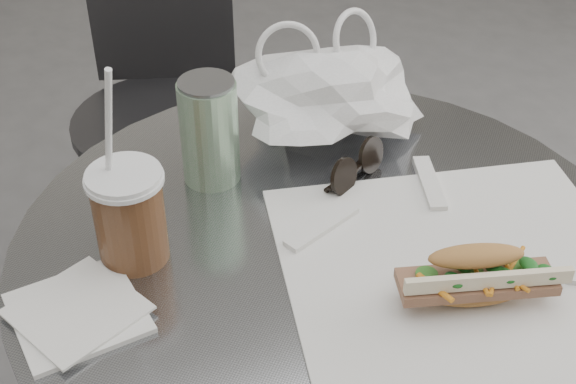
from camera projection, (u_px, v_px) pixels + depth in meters
name	position (u px, v px, depth m)	size (l,w,h in m)	color
chair_far	(171.00, 162.00, 1.80)	(0.41, 0.44, 0.74)	#2B2B2D
sandwich_paper	(461.00, 272.00, 0.92)	(0.40, 0.38, 0.00)	white
banh_mi	(476.00, 276.00, 0.86)	(0.22, 0.14, 0.07)	#AE6D41
iced_coffee	(129.00, 214.00, 0.91)	(0.09, 0.09, 0.26)	brown
sunglasses	(356.00, 168.00, 1.05)	(0.11, 0.07, 0.05)	black
plastic_bag	(328.00, 97.00, 1.11)	(0.25, 0.19, 0.12)	white
napkin_stack	(78.00, 312.00, 0.86)	(0.16, 0.16, 0.01)	white
drink_can	(209.00, 131.00, 1.03)	(0.08, 0.08, 0.14)	#5B9D60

